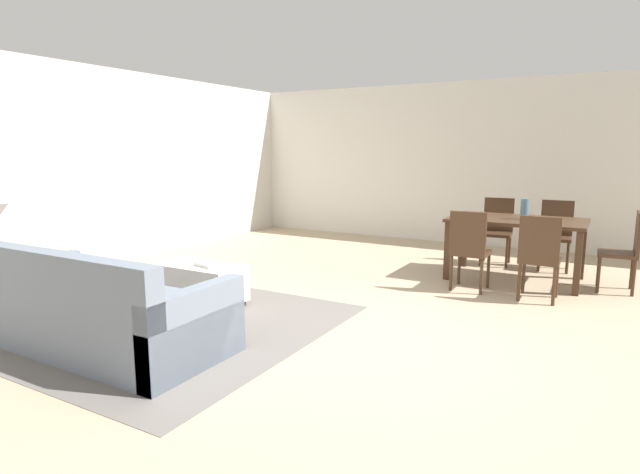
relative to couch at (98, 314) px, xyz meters
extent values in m
plane|color=tan|center=(1.86, 1.24, -0.28)|extent=(10.80, 10.80, 0.00)
cube|color=silver|center=(1.86, 6.24, 1.07)|extent=(9.00, 0.12, 2.70)
cube|color=silver|center=(-2.64, 1.74, 1.07)|extent=(0.12, 11.00, 2.70)
cube|color=slate|center=(-0.04, 0.67, -0.28)|extent=(3.00, 2.80, 0.01)
cube|color=slate|center=(0.00, 0.05, -0.07)|extent=(2.15, 0.98, 0.42)
cube|color=slate|center=(0.00, -0.36, 0.36)|extent=(2.15, 0.16, 0.44)
cube|color=slate|center=(-1.00, 0.05, 0.03)|extent=(0.14, 0.98, 0.62)
cube|color=slate|center=(1.00, 0.05, 0.03)|extent=(0.14, 0.98, 0.62)
cube|color=gray|center=(-0.42, -0.09, 0.32)|extent=(0.38, 0.13, 0.37)
cube|color=beige|center=(0.42, -0.10, 0.31)|extent=(0.36, 0.14, 0.36)
cube|color=silver|center=(-0.08, 1.29, -0.04)|extent=(0.91, 0.48, 0.37)
cylinder|color=#422B1C|center=(-0.48, 1.48, -0.25)|extent=(0.05, 0.05, 0.06)
cylinder|color=#422B1C|center=(0.32, 1.48, -0.25)|extent=(0.05, 0.05, 0.06)
cylinder|color=#422B1C|center=(-0.48, 1.10, -0.25)|extent=(0.05, 0.05, 0.06)
cylinder|color=#422B1C|center=(0.32, 1.10, -0.25)|extent=(0.05, 0.05, 0.06)
cylinder|color=olive|center=(-1.54, 0.18, -0.01)|extent=(0.04, 0.04, 0.56)
cylinder|color=olive|center=(-1.20, 0.18, -0.01)|extent=(0.04, 0.04, 0.56)
cube|color=#422B1C|center=(2.55, 4.04, 0.46)|extent=(1.57, 0.96, 0.04)
cube|color=#422B1C|center=(1.83, 4.46, 0.08)|extent=(0.07, 0.07, 0.72)
cube|color=#422B1C|center=(3.28, 4.46, 0.08)|extent=(0.07, 0.07, 0.72)
cube|color=#422B1C|center=(1.83, 3.62, 0.08)|extent=(0.07, 0.07, 0.72)
cube|color=#422B1C|center=(3.28, 3.62, 0.08)|extent=(0.07, 0.07, 0.72)
cube|color=#422B1C|center=(2.19, 3.29, 0.15)|extent=(0.40, 0.40, 0.04)
cube|color=#422B1C|center=(2.19, 3.11, 0.40)|extent=(0.40, 0.04, 0.47)
cylinder|color=#422B1C|center=(2.02, 3.47, -0.08)|extent=(0.04, 0.04, 0.41)
cylinder|color=#422B1C|center=(2.36, 3.46, -0.08)|extent=(0.04, 0.04, 0.41)
cylinder|color=#422B1C|center=(2.02, 3.13, -0.08)|extent=(0.04, 0.04, 0.41)
cylinder|color=#422B1C|center=(2.36, 3.12, -0.08)|extent=(0.04, 0.04, 0.41)
cube|color=#422B1C|center=(2.93, 3.24, 0.15)|extent=(0.41, 0.41, 0.04)
cube|color=#422B1C|center=(2.93, 3.06, 0.40)|extent=(0.40, 0.05, 0.47)
cylinder|color=#422B1C|center=(2.76, 3.41, -0.08)|extent=(0.04, 0.04, 0.41)
cylinder|color=#422B1C|center=(3.10, 3.41, -0.08)|extent=(0.04, 0.04, 0.41)
cylinder|color=#422B1C|center=(2.76, 3.07, -0.08)|extent=(0.04, 0.04, 0.41)
cylinder|color=#422B1C|center=(3.10, 3.07, -0.08)|extent=(0.04, 0.04, 0.41)
cube|color=#422B1C|center=(2.18, 4.79, 0.15)|extent=(0.43, 0.43, 0.04)
cube|color=#422B1C|center=(2.16, 4.97, 0.40)|extent=(0.40, 0.07, 0.47)
cylinder|color=#422B1C|center=(2.36, 4.63, -0.08)|extent=(0.04, 0.04, 0.41)
cylinder|color=#422B1C|center=(2.02, 4.61, -0.08)|extent=(0.04, 0.04, 0.41)
cylinder|color=#422B1C|center=(2.33, 4.97, -0.08)|extent=(0.04, 0.04, 0.41)
cylinder|color=#422B1C|center=(1.99, 4.95, -0.08)|extent=(0.04, 0.04, 0.41)
cube|color=#422B1C|center=(2.92, 4.82, 0.15)|extent=(0.42, 0.42, 0.04)
cube|color=#422B1C|center=(2.92, 5.00, 0.40)|extent=(0.40, 0.06, 0.47)
cylinder|color=#422B1C|center=(3.10, 4.66, -0.08)|extent=(0.04, 0.04, 0.41)
cylinder|color=#422B1C|center=(2.76, 4.64, -0.08)|extent=(0.04, 0.04, 0.41)
cylinder|color=#422B1C|center=(3.09, 4.99, -0.08)|extent=(0.04, 0.04, 0.41)
cylinder|color=#422B1C|center=(2.75, 4.98, -0.08)|extent=(0.04, 0.04, 0.41)
cube|color=#422B1C|center=(3.65, 4.04, 0.15)|extent=(0.41, 0.41, 0.04)
cube|color=#422B1C|center=(3.83, 4.05, 0.40)|extent=(0.05, 0.40, 0.47)
cylinder|color=#422B1C|center=(3.48, 3.87, -0.08)|extent=(0.04, 0.04, 0.41)
cylinder|color=#422B1C|center=(3.47, 4.21, -0.08)|extent=(0.04, 0.04, 0.41)
cylinder|color=#422B1C|center=(3.82, 3.88, -0.08)|extent=(0.04, 0.04, 0.41)
cylinder|color=#422B1C|center=(3.81, 4.22, -0.08)|extent=(0.04, 0.04, 0.41)
cylinder|color=slate|center=(2.63, 4.02, 0.60)|extent=(0.09, 0.09, 0.25)
cube|color=silver|center=(0.06, 1.29, 0.16)|extent=(0.30, 0.25, 0.03)
camera|label=1|loc=(3.57, -2.61, 1.32)|focal=29.12mm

